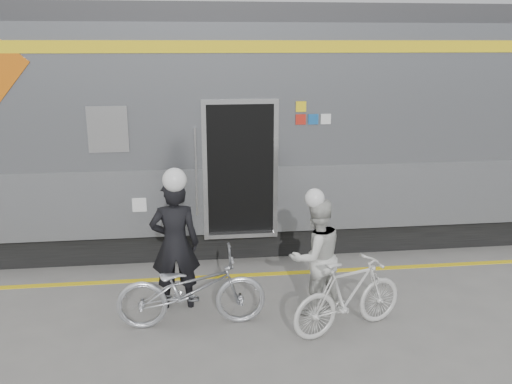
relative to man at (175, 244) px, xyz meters
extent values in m
plane|color=slate|center=(0.61, -1.27, -0.90)|extent=(90.00, 90.00, 0.00)
cube|color=black|center=(-1.18, 2.93, -0.65)|extent=(24.00, 2.70, 0.50)
cube|color=#9EA0A5|center=(-1.18, 2.93, 0.15)|extent=(24.00, 3.00, 1.10)
cube|color=slate|center=(-1.18, 2.93, 1.80)|extent=(24.00, 3.00, 2.20)
cube|color=#38383A|center=(-1.18, 2.93, 3.05)|extent=(24.00, 2.64, 0.30)
cube|color=yellow|center=(-1.18, 1.42, 2.55)|extent=(24.00, 0.02, 0.18)
cube|color=black|center=(-0.98, 1.42, 1.35)|extent=(0.55, 0.02, 0.65)
cube|color=black|center=(1.02, 1.63, 0.65)|extent=(1.05, 0.45, 2.10)
cube|color=silver|center=(1.02, 1.42, 0.65)|extent=(1.20, 0.02, 2.25)
cylinder|color=silver|center=(0.32, 1.40, 0.65)|extent=(0.04, 0.04, 1.40)
cube|color=silver|center=(1.02, 1.38, -0.38)|extent=(1.05, 0.25, 0.06)
cube|color=yellow|center=(1.97, 1.41, 1.65)|extent=(0.16, 0.01, 0.16)
cube|color=red|center=(1.97, 1.41, 1.45)|extent=(0.16, 0.01, 0.16)
cube|color=#175598|center=(2.17, 1.41, 1.45)|extent=(0.16, 0.01, 0.16)
cube|color=silver|center=(2.37, 1.41, 1.45)|extent=(0.16, 0.01, 0.16)
cube|color=silver|center=(-0.58, 1.41, 0.15)|extent=(0.22, 0.01, 0.22)
cube|color=yellow|center=(0.61, 0.88, -0.90)|extent=(24.00, 0.12, 0.01)
imported|color=black|center=(0.00, 0.00, 0.00)|extent=(0.66, 0.43, 1.80)
imported|color=#B9BBC1|center=(0.20, -0.55, -0.40)|extent=(1.89, 0.67, 0.99)
imported|color=silver|center=(1.84, -0.39, -0.11)|extent=(0.92, 0.82, 1.58)
imported|color=silver|center=(2.14, -0.94, -0.42)|extent=(1.65, 0.96, 0.96)
sphere|color=white|center=(0.00, 0.00, 1.06)|extent=(0.31, 0.31, 0.31)
sphere|color=white|center=(1.84, -0.39, 0.80)|extent=(0.25, 0.25, 0.25)
camera|label=1|loc=(0.24, -6.88, 2.61)|focal=38.00mm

